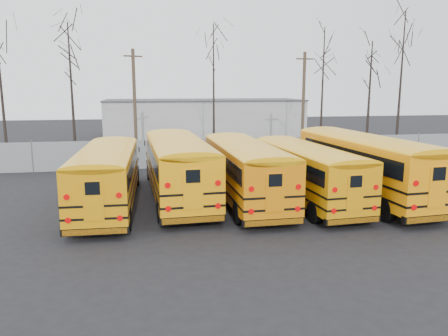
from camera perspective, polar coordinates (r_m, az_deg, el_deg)
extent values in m
plane|color=black|center=(19.50, 3.65, -6.09)|extent=(120.00, 120.00, 0.00)
cube|color=gray|center=(30.81, -1.56, 2.03)|extent=(40.00, 0.04, 2.00)
cube|color=#B9B8B3|center=(50.68, -2.64, 6.54)|extent=(22.00, 8.00, 4.00)
cylinder|color=black|center=(18.02, -19.36, -6.53)|extent=(0.29, 0.96, 0.95)
cylinder|color=black|center=(17.74, -12.48, -6.44)|extent=(0.29, 0.96, 0.95)
cylinder|color=black|center=(25.67, -16.18, -1.32)|extent=(0.29, 0.96, 0.95)
cylinder|color=black|center=(25.47, -11.38, -1.20)|extent=(0.29, 0.96, 0.95)
cube|color=orange|center=(20.55, -15.07, -0.99)|extent=(2.56, 8.89, 2.23)
cube|color=orange|center=(25.78, -13.77, -0.08)|extent=(2.17, 1.66, 0.95)
cube|color=black|center=(20.28, -15.19, 0.28)|extent=(2.58, 7.94, 0.67)
cube|color=black|center=(21.48, -14.75, -2.37)|extent=(2.62, 10.52, 0.09)
cube|color=black|center=(21.38, -14.81, -1.12)|extent=(2.62, 10.52, 0.09)
cube|color=black|center=(16.69, -16.46, -7.89)|extent=(2.44, 0.26, 0.27)
cube|color=black|center=(26.63, -13.59, -0.88)|extent=(2.29, 0.24, 0.25)
cube|color=orange|center=(16.27, -16.72, -4.19)|extent=(0.71, 0.05, 1.47)
cylinder|color=#B20505|center=(16.59, -19.70, -6.47)|extent=(0.21, 0.04, 0.21)
cylinder|color=#B20505|center=(16.34, -13.44, -6.39)|extent=(0.21, 0.04, 0.21)
cylinder|color=#B20505|center=(16.37, -19.89, -3.60)|extent=(0.21, 0.04, 0.21)
cylinder|color=#B20505|center=(16.11, -13.57, -3.48)|extent=(0.21, 0.04, 0.21)
cylinder|color=black|center=(18.44, -8.26, -5.50)|extent=(0.34, 1.04, 1.03)
cylinder|color=black|center=(18.74, -1.14, -5.13)|extent=(0.34, 1.04, 1.03)
cylinder|color=black|center=(26.84, -9.70, -0.46)|extent=(0.34, 1.04, 1.03)
cylinder|color=black|center=(27.04, -4.78, -0.25)|extent=(0.34, 1.04, 1.03)
cube|color=orange|center=(21.52, -5.96, 0.18)|extent=(3.01, 9.67, 2.42)
cube|color=orange|center=(27.18, -7.33, 0.85)|extent=(2.39, 1.85, 1.03)
cube|color=black|center=(21.22, -5.92, 1.51)|extent=(3.00, 8.64, 0.72)
cube|color=black|center=(22.51, -6.18, -1.29)|extent=(3.12, 11.44, 0.09)
cube|color=black|center=(22.41, -6.21, -0.01)|extent=(3.12, 11.44, 0.09)
cube|color=black|center=(17.30, -4.05, -6.68)|extent=(2.64, 0.35, 0.29)
cube|color=black|center=(28.08, -7.46, -0.01)|extent=(2.47, 0.32, 0.27)
cube|color=orange|center=(16.87, -4.05, -2.79)|extent=(0.77, 0.08, 1.59)
cylinder|color=#B20505|center=(16.93, -7.29, -5.32)|extent=(0.23, 0.05, 0.23)
cylinder|color=#B20505|center=(17.21, -0.78, -4.97)|extent=(0.23, 0.05, 0.23)
cylinder|color=#B20505|center=(16.70, -7.37, -2.27)|extent=(0.23, 0.05, 0.23)
cylinder|color=#B20505|center=(16.98, -0.79, -1.96)|extent=(0.23, 0.05, 0.23)
cylinder|color=black|center=(18.02, 1.88, -5.87)|extent=(0.30, 0.99, 0.98)
cylinder|color=black|center=(18.63, 8.55, -5.43)|extent=(0.30, 0.99, 0.98)
cylinder|color=black|center=(25.86, -2.28, -0.78)|extent=(0.30, 0.99, 0.98)
cylinder|color=black|center=(26.30, 2.49, -0.59)|extent=(0.30, 0.99, 0.98)
cube|color=orange|center=(21.01, 2.86, -0.26)|extent=(2.67, 9.17, 2.30)
cube|color=orange|center=(26.30, -0.02, 0.50)|extent=(2.24, 1.72, 0.98)
cube|color=black|center=(20.73, 3.01, 1.04)|extent=(2.68, 8.19, 0.69)
cube|color=black|center=(21.94, 2.31, -1.68)|extent=(2.74, 10.85, 0.09)
cube|color=black|center=(21.84, 2.32, -0.42)|extent=(2.74, 10.85, 0.09)
cube|color=black|center=(17.14, 6.49, -6.97)|extent=(2.51, 0.28, 0.27)
cube|color=black|center=(27.15, -0.34, -0.33)|extent=(2.36, 0.25, 0.25)
cube|color=orange|center=(16.73, 6.68, -3.24)|extent=(0.74, 0.06, 1.52)
cylinder|color=#B20505|center=(16.64, 3.58, -5.70)|extent=(0.22, 0.04, 0.22)
cylinder|color=#B20505|center=(17.20, 9.61, -5.29)|extent=(0.22, 0.04, 0.22)
cylinder|color=#B20505|center=(16.41, 3.61, -2.75)|extent=(0.22, 0.04, 0.22)
cylinder|color=#B20505|center=(16.98, 9.70, -2.43)|extent=(0.22, 0.04, 0.22)
cylinder|color=black|center=(18.54, 11.71, -5.69)|extent=(0.33, 0.95, 0.93)
cylinder|color=black|center=(19.53, 17.30, -5.12)|extent=(0.33, 0.95, 0.93)
cylinder|color=black|center=(25.58, 4.11, -0.98)|extent=(0.33, 0.95, 0.93)
cylinder|color=black|center=(26.31, 8.47, -0.75)|extent=(0.33, 0.95, 0.93)
cube|color=orange|center=(21.38, 10.85, -0.47)|extent=(2.96, 8.80, 2.19)
cube|color=orange|center=(26.14, 6.09, 0.27)|extent=(2.20, 1.73, 0.93)
cube|color=black|center=(21.13, 11.11, 0.74)|extent=(2.92, 7.88, 0.65)
cube|color=black|center=(22.22, 9.94, -1.80)|extent=(3.10, 10.40, 0.08)
cube|color=black|center=(22.12, 9.97, -0.62)|extent=(3.10, 10.40, 0.08)
cube|color=black|center=(18.02, 16.42, -6.54)|extent=(2.39, 0.38, 0.26)
cube|color=black|center=(26.92, 5.52, -0.52)|extent=(2.24, 0.35, 0.24)
cube|color=orange|center=(17.64, 16.78, -3.16)|extent=(0.70, 0.09, 1.44)
cylinder|color=#B20505|center=(17.37, 14.16, -5.47)|extent=(0.21, 0.05, 0.20)
cylinder|color=#B20505|center=(18.26, 19.08, -4.95)|extent=(0.21, 0.05, 0.20)
cylinder|color=#B20505|center=(17.16, 14.29, -2.78)|extent=(0.21, 0.05, 0.20)
cylinder|color=#B20505|center=(18.06, 19.24, -2.39)|extent=(0.21, 0.05, 0.20)
cylinder|color=black|center=(19.56, 20.32, -5.08)|extent=(0.38, 1.08, 1.06)
cylinder|color=black|center=(21.00, 25.72, -4.43)|extent=(0.38, 1.08, 1.06)
cylinder|color=black|center=(27.14, 9.60, -0.29)|extent=(0.38, 1.08, 1.06)
cylinder|color=black|center=(28.19, 14.05, -0.06)|extent=(0.38, 1.08, 1.06)
cube|color=orange|center=(22.74, 18.08, 0.42)|extent=(3.44, 10.06, 2.50)
cube|color=orange|center=(27.88, 11.57, 1.04)|extent=(2.53, 1.99, 1.06)
cube|color=black|center=(22.48, 18.45, 1.72)|extent=(3.40, 9.00, 0.74)
cube|color=black|center=(23.63, 16.81, -1.04)|extent=(3.62, 11.88, 0.10)
cube|color=black|center=(23.54, 16.88, 0.22)|extent=(3.62, 11.88, 0.10)
cube|color=black|center=(19.24, 25.60, -5.89)|extent=(2.73, 0.45, 0.30)
cube|color=black|center=(28.73, 10.79, 0.16)|extent=(2.56, 0.42, 0.28)
cube|color=orange|center=(18.86, 26.14, -2.26)|extent=(0.80, 0.11, 1.65)
cylinder|color=#B20505|center=(18.39, 23.57, -4.75)|extent=(0.24, 0.06, 0.23)
cylinder|color=#B20505|center=(18.17, 23.80, -1.84)|extent=(0.24, 0.06, 0.23)
cylinder|color=#443526|center=(35.47, -11.58, 8.20)|extent=(0.26, 0.26, 8.46)
cube|color=#443526|center=(35.52, -11.81, 14.11)|extent=(1.43, 0.68, 0.11)
cylinder|color=#443526|center=(37.30, 10.31, 8.28)|extent=(0.26, 0.26, 8.36)
cube|color=#443526|center=(37.34, 10.50, 13.84)|extent=(1.49, 0.22, 0.11)
cone|color=black|center=(34.34, -27.17, 10.18)|extent=(0.26, 0.26, 12.04)
cone|color=black|center=(35.37, -19.26, 9.28)|extent=(0.26, 0.26, 10.26)
cone|color=black|center=(36.09, -1.36, 10.05)|extent=(0.26, 0.26, 10.49)
cone|color=black|center=(38.17, 12.72, 9.77)|extent=(0.26, 0.26, 10.39)
cone|color=black|center=(40.67, 18.43, 8.85)|extent=(0.26, 0.26, 9.43)
cone|color=black|center=(40.53, 22.07, 10.23)|extent=(0.26, 0.26, 11.72)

